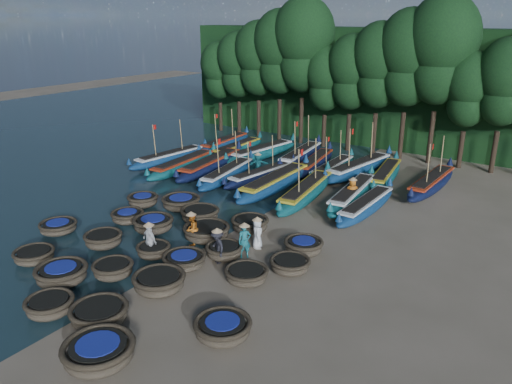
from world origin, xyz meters
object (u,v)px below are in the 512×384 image
Objects in this scene: coracle_3 at (99,314)px; coracle_7 at (113,269)px; coracle_19 at (290,265)px; fisherman_0 at (257,232)px; long_boat_9 at (225,143)px; fisherman_6 at (352,191)px; coracle_16 at (153,224)px; long_boat_16 at (385,175)px; coracle_21 at (181,202)px; fisherman_3 at (217,246)px; coracle_15 at (128,216)px; fisherman_1 at (245,239)px; coracle_20 at (143,200)px; long_boat_5 at (275,183)px; coracle_13 at (184,260)px; long_boat_0 at (170,158)px; long_boat_3 at (228,174)px; coracle_23 at (250,224)px; long_boat_2 at (211,165)px; coracle_4 at (99,352)px; coracle_11 at (103,239)px; fisherman_2 at (192,228)px; coracle_17 at (207,232)px; coracle_22 at (200,214)px; coracle_12 at (153,250)px; long_boat_8 at (366,206)px; coracle_8 at (159,282)px; coracle_6 at (62,274)px; coracle_18 at (224,251)px; long_boat_6 at (306,192)px; long_boat_10 at (237,148)px; long_boat_15 at (359,168)px; long_boat_11 at (262,152)px; coracle_2 at (50,305)px; fisherman_5 at (258,164)px; coracle_14 at (246,274)px; coracle_24 at (303,246)px; long_boat_4 at (261,175)px; fisherman_4 at (150,239)px; long_boat_12 at (301,155)px; long_boat_14 at (332,169)px; long_boat_13 at (315,163)px; long_boat_17 at (432,183)px; coracle_5 at (34,255)px; long_boat_7 at (353,194)px.

coracle_3 is 3.50m from coracle_7.
fisherman_0 is (-2.61, 1.22, 0.47)m from coracle_19.
long_boat_9 is 16.04m from fisherman_6.
long_boat_16 reaches higher than coracle_16.
fisherman_3 is (6.06, -4.10, 0.42)m from coracle_21.
coracle_15 is 0.98× the size of fisherman_1.
coracle_20 is 8.57m from long_boat_5.
long_boat_0 reaches higher than coracle_13.
long_boat_3 reaches higher than coracle_7.
coracle_23 is 0.24× the size of long_boat_2.
fisherman_3 is (-1.28, 7.89, 0.39)m from coracle_4.
fisherman_2 is (3.43, 2.76, 0.46)m from coracle_11.
long_boat_0 is at bearing 135.78° from coracle_13.
long_boat_16 is at bearing 75.69° from coracle_7.
coracle_15 is 0.69× the size of coracle_17.
fisherman_0 is (4.51, -0.91, 0.39)m from coracle_22.
long_boat_8 is (6.21, 10.97, 0.14)m from coracle_12.
long_boat_8 is 10.24m from fisherman_3.
coracle_8 is 5.86m from fisherman_0.
coracle_6 is 4.35m from coracle_8.
coracle_18 reaches higher than coracle_15.
long_boat_6 is 12.02m from long_boat_10.
fisherman_0 is at bearing -11.45° from coracle_22.
long_boat_15 reaches higher than long_boat_3.
long_boat_3 is at bearing -30.65° from fisherman_6.
fisherman_3 is at bearing -63.79° from long_boat_3.
long_boat_11 is at bearing 98.00° from coracle_11.
fisherman_5 is at bearing 100.18° from coracle_2.
coracle_12 is at bearing -173.54° from coracle_14.
coracle_14 is 3.84m from coracle_24.
coracle_17 reaches higher than coracle_20.
long_boat_4 is (-2.09, 14.84, 0.08)m from coracle_7.
coracle_3 is at bearing -88.96° from coracle_23.
long_boat_0 reaches higher than fisherman_4.
long_boat_12 is 18.44m from fisherman_4.
long_boat_14 is (-0.70, 16.60, 0.12)m from coracle_13.
coracle_24 is at bearing 76.90° from fisherman_3.
fisherman_1 reaches higher than coracle_2.
coracle_6 reaches higher than coracle_8.
coracle_4 is 0.38× the size of long_boat_13.
fisherman_0 is at bearing -5.09° from coracle_20.
coracle_20 reaches higher than coracle_7.
long_boat_17 is (13.55, -0.18, -0.01)m from long_boat_11.
long_boat_9 is at bearing 165.16° from long_boat_13.
coracle_17 is 0.35× the size of long_boat_8.
coracle_13 is at bearing 30.21° from coracle_5.
long_boat_7 is at bearing -18.76° from long_boat_11.
coracle_18 is (5.69, 2.48, -0.04)m from coracle_11.
coracle_22 is 0.30× the size of long_boat_12.
coracle_11 is at bearing -63.34° from coracle_20.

